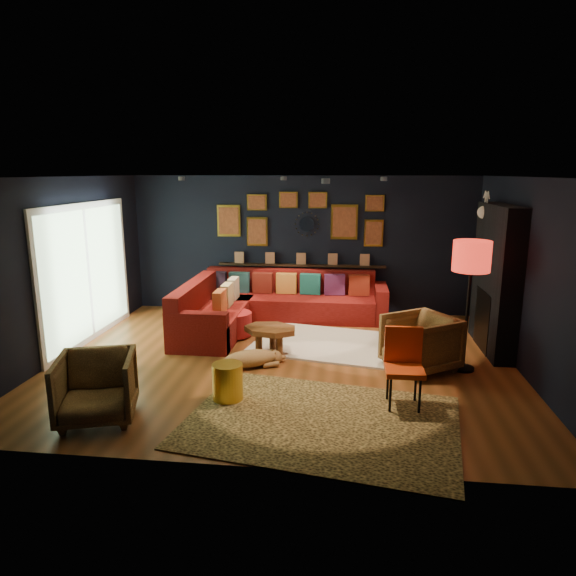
# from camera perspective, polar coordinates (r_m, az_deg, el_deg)

# --- Properties ---
(floor) EXTENTS (6.50, 6.50, 0.00)m
(floor) POSITION_cam_1_polar(r_m,az_deg,el_deg) (7.49, -0.47, -8.07)
(floor) COLOR brown
(floor) RESTS_ON ground
(room_walls) EXTENTS (6.50, 6.50, 6.50)m
(room_walls) POSITION_cam_1_polar(r_m,az_deg,el_deg) (7.08, -0.49, 4.07)
(room_walls) COLOR black
(room_walls) RESTS_ON ground
(sectional) EXTENTS (3.41, 2.69, 0.86)m
(sectional) POSITION_cam_1_polar(r_m,az_deg,el_deg) (9.18, -2.87, -2.01)
(sectional) COLOR maroon
(sectional) RESTS_ON ground
(ledge) EXTENTS (3.20, 0.12, 0.04)m
(ledge) POSITION_cam_1_polar(r_m,az_deg,el_deg) (9.82, 1.47, 2.54)
(ledge) COLOR black
(ledge) RESTS_ON room_walls
(gallery_wall) EXTENTS (3.15, 0.04, 1.02)m
(gallery_wall) POSITION_cam_1_polar(r_m,az_deg,el_deg) (9.74, 1.44, 7.73)
(gallery_wall) COLOR gold
(gallery_wall) RESTS_ON room_walls
(sunburst_mirror) EXTENTS (0.47, 0.16, 0.47)m
(sunburst_mirror) POSITION_cam_1_polar(r_m,az_deg,el_deg) (9.74, 2.11, 7.09)
(sunburst_mirror) COLOR silver
(sunburst_mirror) RESTS_ON room_walls
(fireplace) EXTENTS (0.31, 1.60, 2.20)m
(fireplace) POSITION_cam_1_polar(r_m,az_deg,el_deg) (8.31, 22.01, 0.44)
(fireplace) COLOR black
(fireplace) RESTS_ON ground
(deer_head) EXTENTS (0.50, 0.28, 0.45)m
(deer_head) POSITION_cam_1_polar(r_m,az_deg,el_deg) (8.66, 22.03, 7.80)
(deer_head) COLOR white
(deer_head) RESTS_ON fireplace
(sliding_door) EXTENTS (0.06, 2.80, 2.20)m
(sliding_door) POSITION_cam_1_polar(r_m,az_deg,el_deg) (8.72, -21.42, 1.56)
(sliding_door) COLOR white
(sliding_door) RESTS_ON ground
(ceiling_spots) EXTENTS (3.30, 2.50, 0.06)m
(ceiling_spots) POSITION_cam_1_polar(r_m,az_deg,el_deg) (7.79, 0.24, 12.01)
(ceiling_spots) COLOR black
(ceiling_spots) RESTS_ON room_walls
(shag_rug) EXTENTS (2.56, 2.08, 0.03)m
(shag_rug) POSITION_cam_1_polar(r_m,az_deg,el_deg) (8.18, 4.54, -6.16)
(shag_rug) COLOR silver
(shag_rug) RESTS_ON ground
(leopard_rug) EXTENTS (3.20, 2.52, 0.02)m
(leopard_rug) POSITION_cam_1_polar(r_m,az_deg,el_deg) (5.79, 3.74, -14.55)
(leopard_rug) COLOR tan
(leopard_rug) RESTS_ON ground
(coffee_table) EXTENTS (0.91, 0.76, 0.40)m
(coffee_table) POSITION_cam_1_polar(r_m,az_deg,el_deg) (7.59, -1.95, -4.94)
(coffee_table) COLOR brown
(coffee_table) RESTS_ON shag_rug
(pouf) EXTENTS (0.58, 0.58, 0.38)m
(pouf) POSITION_cam_1_polar(r_m,az_deg,el_deg) (8.53, -5.98, -3.95)
(pouf) COLOR maroon
(pouf) RESTS_ON shag_rug
(armchair_left) EXTENTS (0.98, 0.94, 0.82)m
(armchair_left) POSITION_cam_1_polar(r_m,az_deg,el_deg) (6.04, -20.56, -10.03)
(armchair_left) COLOR #BF8846
(armchair_left) RESTS_ON ground
(armchair_right) EXTENTS (1.10, 1.11, 0.84)m
(armchair_right) POSITION_cam_1_polar(r_m,az_deg,el_deg) (7.27, 14.51, -5.63)
(armchair_right) COLOR #BF8846
(armchair_right) RESTS_ON ground
(gold_stool) EXTENTS (0.36, 0.36, 0.45)m
(gold_stool) POSITION_cam_1_polar(r_m,az_deg,el_deg) (6.23, -6.72, -10.35)
(gold_stool) COLOR gold
(gold_stool) RESTS_ON ground
(orange_chair) EXTENTS (0.44, 0.44, 0.92)m
(orange_chair) POSITION_cam_1_polar(r_m,az_deg,el_deg) (6.12, 12.74, -7.87)
(orange_chair) COLOR black
(orange_chair) RESTS_ON ground
(floor_lamp) EXTENTS (0.49, 0.49, 1.79)m
(floor_lamp) POSITION_cam_1_polar(r_m,az_deg,el_deg) (7.17, 19.71, 2.79)
(floor_lamp) COLOR black
(floor_lamp) RESTS_ON ground
(dog) EXTENTS (1.14, 0.88, 0.32)m
(dog) POSITION_cam_1_polar(r_m,az_deg,el_deg) (7.20, -4.22, -7.47)
(dog) COLOR #B07A4E
(dog) RESTS_ON leopard_rug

